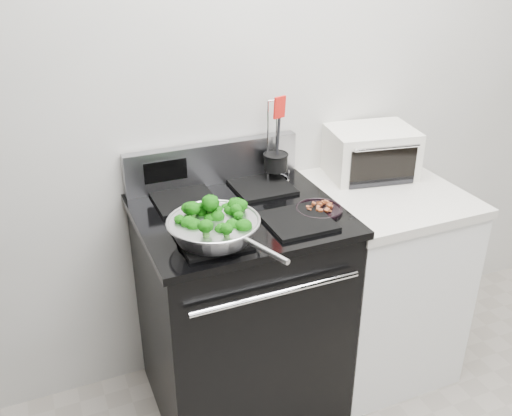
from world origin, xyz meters
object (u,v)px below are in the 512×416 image
toaster_oven (370,152)px  skillet (214,228)px  bacon_plate (319,207)px  gas_range (240,308)px  utensil_holder (276,166)px

toaster_oven → skillet: bearing=-148.0°
bacon_plate → toaster_oven: (0.42, 0.30, 0.06)m
gas_range → utensil_holder: 0.63m
gas_range → toaster_oven: (0.71, 0.18, 0.54)m
gas_range → bacon_plate: gas_range is taller
bacon_plate → utensil_holder: size_ratio=0.49×
bacon_plate → toaster_oven: size_ratio=0.44×
gas_range → toaster_oven: toaster_oven is taller
gas_range → skillet: 0.57m
skillet → bacon_plate: size_ratio=2.76×
utensil_holder → gas_range: bearing=-155.8°
skillet → utensil_holder: utensil_holder is taller
gas_range → utensil_holder: bearing=40.1°
gas_range → bacon_plate: size_ratio=6.15×
skillet → utensil_holder: size_ratio=1.35×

